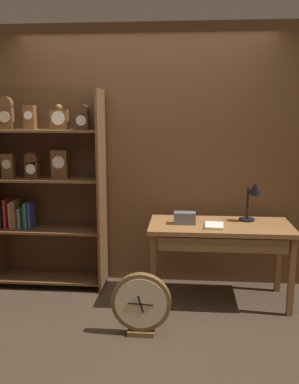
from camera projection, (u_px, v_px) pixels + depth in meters
ground_plane at (130, 343)px, 3.23m from camera, size 10.00×10.00×0.00m
back_wood_panel at (146, 157)px, 4.26m from camera, size 4.80×0.05×2.60m
bookshelf at (45, 187)px, 4.18m from camera, size 1.12×0.38×1.97m
workbench at (220, 234)px, 3.82m from camera, size 1.29×0.61×0.74m
desk_lamp at (253, 196)px, 3.87m from camera, size 0.21×0.21×0.39m
toolbox_small at (185, 218)px, 3.83m from camera, size 0.20×0.11×0.11m
open_repair_manual at (214, 226)px, 3.73m from camera, size 0.18×0.23×0.02m
round_clock_large at (141, 304)px, 3.30m from camera, size 0.48×0.11×0.52m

